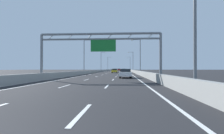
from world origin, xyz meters
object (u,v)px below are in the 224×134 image
object	(u,v)px
streetlamp_right_mid	(139,54)
yellow_car	(115,71)
sign_gantry	(100,44)
streetlamp_right_distant	(130,63)
streetlamp_left_distant	(108,63)
silver_car	(115,70)
streetlamp_left_far	(101,60)
green_car	(124,70)
red_car	(119,70)
streetlamp_right_far	(132,60)
white_car	(125,73)
streetlamp_left_mid	(85,54)
streetlamp_right_near	(191,7)

from	to	relation	value
streetlamp_right_mid	yellow_car	size ratio (longest dim) A/B	2.28
sign_gantry	streetlamp_right_distant	distance (m)	99.32
streetlamp_left_distant	silver_car	bearing A→B (deg)	-81.67
streetlamp_left_far	silver_car	distance (m)	15.13
green_car	yellow_car	xyz separation A→B (m)	(-3.27, -46.46, -0.00)
sign_gantry	streetlamp_left_distant	world-z (taller)	streetlamp_left_distant
streetlamp_left_far	green_car	world-z (taller)	streetlamp_left_far
streetlamp_left_far	red_car	xyz separation A→B (m)	(7.60, 30.16, -4.65)
streetlamp_right_far	green_car	xyz separation A→B (m)	(-4.06, 21.07, -4.67)
white_car	silver_car	bearing A→B (deg)	94.76
streetlamp_left_mid	streetlamp_right_mid	world-z (taller)	same
red_car	white_car	size ratio (longest dim) A/B	0.96
white_car	sign_gantry	bearing A→B (deg)	-124.10
streetlamp_left_distant	red_car	distance (m)	11.32
streetlamp_right_mid	streetlamp_left_distant	world-z (taller)	same
streetlamp_right_distant	white_car	distance (m)	94.18
streetlamp_left_mid	green_car	distance (m)	59.41
streetlamp_right_far	white_car	distance (m)	57.16
streetlamp_right_far	green_car	world-z (taller)	streetlamp_right_far
streetlamp_left_mid	streetlamp_left_distant	size ratio (longest dim) A/B	1.00
streetlamp_left_distant	yellow_car	bearing A→B (deg)	-83.07
streetlamp_right_near	silver_car	bearing A→B (deg)	97.07
red_car	streetlamp_right_distant	bearing A→B (deg)	43.60
streetlamp_right_near	streetlamp_right_mid	world-z (taller)	same
white_car	streetlamp_right_distant	bearing A→B (deg)	87.58
streetlamp_right_near	green_car	bearing A→B (deg)	92.44
streetlamp_right_far	green_car	distance (m)	21.96
silver_car	streetlamp_left_mid	bearing A→B (deg)	-106.36
yellow_car	white_car	bearing A→B (deg)	-83.91
streetlamp_left_far	green_car	size ratio (longest dim) A/B	2.15
white_car	green_car	bearing A→B (deg)	90.06
streetlamp_right_mid	streetlamp_right_far	distance (m)	37.14
streetlamp_left_far	white_car	distance (m)	58.07
sign_gantry	streetlamp_left_far	distance (m)	62.36
streetlamp_left_far	streetlamp_right_distant	world-z (taller)	same
white_car	streetlamp_left_distant	bearing A→B (deg)	96.65
red_car	green_car	bearing A→B (deg)	-70.23
sign_gantry	green_car	xyz separation A→B (m)	(3.34, 82.97, -4.13)
streetlamp_left_far	sign_gantry	bearing A→B (deg)	-83.07
streetlamp_left_far	streetlamp_right_far	distance (m)	14.93
streetlamp_left_far	yellow_car	distance (m)	26.91
sign_gantry	red_car	distance (m)	92.16
streetlamp_right_far	yellow_car	size ratio (longest dim) A/B	2.28
streetlamp_right_near	streetlamp_right_distant	size ratio (longest dim) A/B	1.00
streetlamp_right_near	white_car	size ratio (longest dim) A/B	2.03
yellow_car	white_car	world-z (taller)	white_car
streetlamp_left_distant	red_car	world-z (taller)	streetlamp_left_distant
green_car	silver_car	size ratio (longest dim) A/B	0.95
sign_gantry	white_car	size ratio (longest dim) A/B	3.53
streetlamp_right_mid	streetlamp_right_far	world-z (taller)	same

